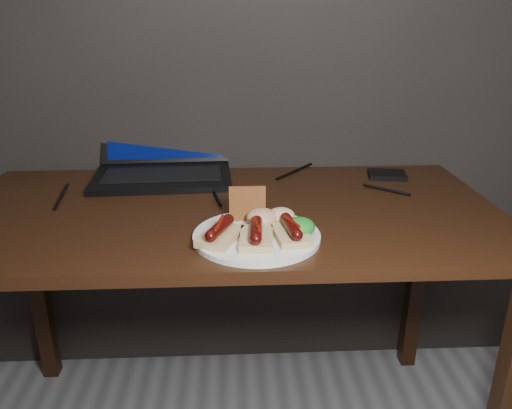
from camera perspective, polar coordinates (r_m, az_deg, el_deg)
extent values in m
cube|color=#2D2826|center=(1.58, -3.56, 22.07)|extent=(3.50, 0.02, 2.50)
cube|color=black|center=(1.30, -3.21, -0.92)|extent=(1.40, 0.70, 0.03)
cube|color=black|center=(1.40, 26.57, -19.47)|extent=(0.05, 0.05, 0.72)
cube|color=black|center=(1.86, -23.65, -8.51)|extent=(0.05, 0.05, 0.72)
cube|color=black|center=(1.85, 17.89, -7.85)|extent=(0.05, 0.05, 0.72)
cube|color=black|center=(1.52, -10.60, 3.05)|extent=(0.42, 0.28, 0.02)
cube|color=black|center=(1.52, -10.62, 3.43)|extent=(0.35, 0.16, 0.00)
cube|color=black|center=(1.66, -10.43, 8.87)|extent=(0.41, 0.11, 0.23)
cube|color=#070A4B|center=(1.66, -10.43, 8.87)|extent=(0.37, 0.09, 0.20)
cube|color=black|center=(1.58, 14.73, 3.30)|extent=(0.12, 0.10, 0.02)
cylinder|color=black|center=(1.38, -4.69, 1.19)|extent=(0.04, 0.18, 0.01)
cylinder|color=black|center=(1.59, 4.60, 3.90)|extent=(0.15, 0.17, 0.01)
cylinder|color=black|center=(1.46, 14.68, 1.66)|extent=(0.11, 0.10, 0.01)
cylinder|color=black|center=(1.46, -21.37, 0.88)|extent=(0.03, 0.20, 0.01)
cylinder|color=silver|center=(1.11, 0.07, -3.63)|extent=(0.29, 0.29, 0.01)
cube|color=#DFBE83|center=(1.08, -4.13, -3.64)|extent=(0.11, 0.13, 0.02)
cylinder|color=#430406|center=(1.07, -4.15, -2.64)|extent=(0.06, 0.10, 0.02)
sphere|color=#430406|center=(1.03, -5.22, -3.63)|extent=(0.03, 0.02, 0.02)
sphere|color=#430406|center=(1.11, -3.17, -1.72)|extent=(0.03, 0.02, 0.02)
cylinder|color=#5C0B04|center=(1.07, -4.17, -2.03)|extent=(0.02, 0.07, 0.01)
cube|color=#DFBE83|center=(1.07, 0.04, -3.90)|extent=(0.08, 0.12, 0.02)
cylinder|color=#430406|center=(1.06, 0.04, -2.89)|extent=(0.03, 0.10, 0.02)
sphere|color=#430406|center=(1.02, -0.02, -3.98)|extent=(0.03, 0.02, 0.02)
sphere|color=#430406|center=(1.10, 0.10, -1.89)|extent=(0.02, 0.02, 0.02)
cylinder|color=#5C0B04|center=(1.05, 0.04, -2.27)|extent=(0.02, 0.07, 0.01)
cube|color=#DFBE83|center=(1.09, 4.01, -3.48)|extent=(0.09, 0.12, 0.02)
cylinder|color=#430406|center=(1.08, 4.04, -2.49)|extent=(0.04, 0.10, 0.02)
sphere|color=#430406|center=(1.04, 4.72, -3.52)|extent=(0.03, 0.02, 0.02)
sphere|color=#430406|center=(1.12, 3.41, -1.54)|extent=(0.03, 0.02, 0.02)
cylinder|color=#5C0B04|center=(1.07, 4.05, -1.88)|extent=(0.03, 0.07, 0.01)
cube|color=#A05B2B|center=(1.16, -0.99, 0.09)|extent=(0.09, 0.01, 0.08)
ellipsoid|color=#115816|center=(1.10, 4.97, -2.53)|extent=(0.07, 0.07, 0.04)
ellipsoid|color=#9D260F|center=(1.14, 0.69, -1.49)|extent=(0.07, 0.07, 0.04)
ellipsoid|color=beige|center=(1.16, 2.89, -1.27)|extent=(0.06, 0.06, 0.04)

